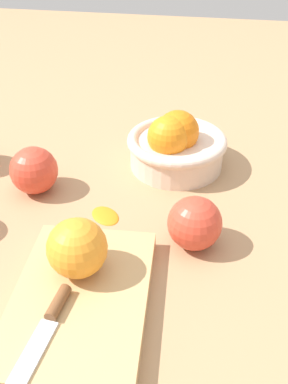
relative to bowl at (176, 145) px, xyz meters
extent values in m
plane|color=tan|center=(0.18, -0.15, -0.04)|extent=(2.40, 2.40, 0.00)
cylinder|color=beige|center=(0.00, 0.00, -0.02)|extent=(0.16, 0.16, 0.05)
torus|color=beige|center=(0.00, 0.00, 0.01)|extent=(0.17, 0.17, 0.02)
sphere|color=orange|center=(0.02, -0.01, 0.02)|extent=(0.07, 0.07, 0.07)
sphere|color=orange|center=(0.00, 0.00, 0.02)|extent=(0.07, 0.07, 0.07)
cube|color=tan|center=(0.33, -0.07, -0.03)|extent=(0.25, 0.17, 0.02)
sphere|color=orange|center=(0.30, -0.08, 0.02)|extent=(0.07, 0.07, 0.07)
cube|color=silver|center=(0.43, -0.10, -0.02)|extent=(0.11, 0.03, 0.00)
cylinder|color=brown|center=(0.36, -0.09, -0.01)|extent=(0.05, 0.02, 0.01)
sphere|color=#D6422D|center=(0.11, -0.21, 0.00)|extent=(0.08, 0.08, 0.08)
sphere|color=#D6422D|center=(0.20, 0.05, 0.00)|extent=(0.07, 0.07, 0.07)
ellipsoid|color=orange|center=(0.16, -0.09, -0.04)|extent=(0.06, 0.06, 0.01)
camera|label=1|loc=(0.67, 0.06, 0.38)|focal=41.64mm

